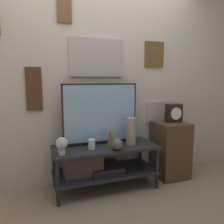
% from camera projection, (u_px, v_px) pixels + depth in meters
% --- Properties ---
extents(ground_plane, '(12.00, 12.00, 0.00)m').
position_uv_depth(ground_plane, '(114.00, 200.00, 2.32)').
color(ground_plane, '#997F60').
extents(wall_back, '(6.40, 0.08, 2.70)m').
position_uv_depth(wall_back, '(98.00, 73.00, 2.68)').
color(wall_back, beige).
rests_on(wall_back, ground_plane).
extents(media_console, '(1.19, 0.50, 0.51)m').
position_uv_depth(media_console, '(97.00, 163.00, 2.52)').
color(media_console, '#232326').
rests_on(media_console, ground_plane).
extents(television, '(0.89, 0.05, 0.72)m').
position_uv_depth(television, '(100.00, 113.00, 2.56)').
color(television, black).
rests_on(television, media_console).
extents(vase_slim_bronze, '(0.07, 0.07, 0.20)m').
position_uv_depth(vase_slim_bronze, '(110.00, 137.00, 2.52)').
color(vase_slim_bronze, brown).
rests_on(vase_slim_bronze, media_console).
extents(vase_tall_ceramic, '(0.12, 0.12, 0.32)m').
position_uv_depth(vase_tall_ceramic, '(131.00, 131.00, 2.55)').
color(vase_tall_ceramic, tan).
rests_on(vase_tall_ceramic, media_console).
extents(vase_round_glass, '(0.13, 0.13, 0.13)m').
position_uv_depth(vase_round_glass, '(117.00, 144.00, 2.37)').
color(vase_round_glass, '#4C5647').
rests_on(vase_round_glass, media_console).
extents(candle_jar, '(0.08, 0.08, 0.11)m').
position_uv_depth(candle_jar, '(92.00, 144.00, 2.40)').
color(candle_jar, silver).
rests_on(candle_jar, media_console).
extents(decorative_bust, '(0.12, 0.12, 0.18)m').
position_uv_depth(decorative_bust, '(62.00, 144.00, 2.20)').
color(decorative_bust, beige).
rests_on(decorative_bust, media_console).
extents(side_table, '(0.39, 0.42, 0.72)m').
position_uv_depth(side_table, '(170.00, 149.00, 2.87)').
color(side_table, '#513823').
rests_on(side_table, ground_plane).
extents(mantel_clock, '(0.21, 0.11, 0.23)m').
position_uv_depth(mantel_clock, '(174.00, 113.00, 2.84)').
color(mantel_clock, black).
rests_on(mantel_clock, side_table).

